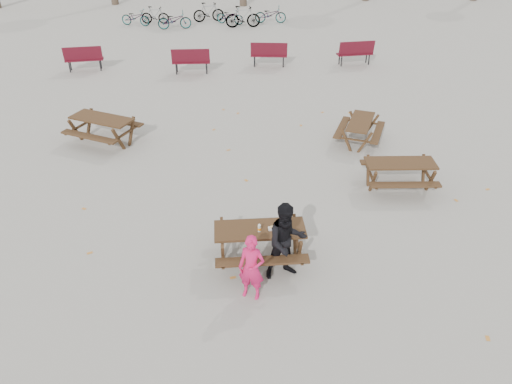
{
  "coord_description": "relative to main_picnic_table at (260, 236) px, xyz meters",
  "views": [
    {
      "loc": [
        -0.68,
        -7.92,
        6.58
      ],
      "look_at": [
        0.0,
        1.0,
        1.0
      ],
      "focal_mm": 35.0,
      "sensor_mm": 36.0,
      "label": 1
    }
  ],
  "objects": [
    {
      "name": "bicycle_row",
      "position": [
        -1.24,
        19.75,
        -0.12
      ],
      "size": [
        8.95,
        2.23,
        1.09
      ],
      "color": "black",
      "rests_on": "ground"
    },
    {
      "name": "ground",
      "position": [
        0.0,
        0.0,
        -0.59
      ],
      "size": [
        80.0,
        80.0,
        0.0
      ],
      "primitive_type": "plane",
      "color": "gray",
      "rests_on": "ground"
    },
    {
      "name": "food_tray",
      "position": [
        0.25,
        -0.05,
        0.21
      ],
      "size": [
        0.18,
        0.11,
        0.03
      ],
      "primitive_type": "cube",
      "color": "silver",
      "rests_on": "main_picnic_table"
    },
    {
      "name": "soda_bottle",
      "position": [
        -0.02,
        -0.09,
        0.26
      ],
      "size": [
        0.07,
        0.07,
        0.17
      ],
      "color": "silver",
      "rests_on": "main_picnic_table"
    },
    {
      "name": "bread_roll",
      "position": [
        0.25,
        -0.05,
        0.25
      ],
      "size": [
        0.14,
        0.06,
        0.05
      ],
      "primitive_type": "ellipsoid",
      "color": "tan",
      "rests_on": "food_tray"
    },
    {
      "name": "fallen_leaves",
      "position": [
        0.5,
        2.5,
        -0.58
      ],
      "size": [
        11.0,
        11.0,
        0.01
      ],
      "primitive_type": null,
      "color": "orange",
      "rests_on": "ground"
    },
    {
      "name": "adult",
      "position": [
        0.46,
        -0.5,
        0.23
      ],
      "size": [
        0.91,
        0.78,
        1.63
      ],
      "primitive_type": "imported",
      "rotation": [
        0.0,
        0.0,
        0.23
      ],
      "color": "black",
      "rests_on": "ground"
    },
    {
      "name": "picnic_table_far",
      "position": [
        3.37,
        5.17,
        -0.25
      ],
      "size": [
        1.8,
        1.96,
        0.68
      ],
      "primitive_type": null,
      "rotation": [
        0.0,
        0.0,
        1.15
      ],
      "color": "#331D12",
      "rests_on": "ground"
    },
    {
      "name": "main_picnic_table",
      "position": [
        0.0,
        0.0,
        0.0
      ],
      "size": [
        1.8,
        1.45,
        0.78
      ],
      "color": "#331D12",
      "rests_on": "ground"
    },
    {
      "name": "child",
      "position": [
        -0.24,
        -1.04,
        0.08
      ],
      "size": [
        0.57,
        0.48,
        1.34
      ],
      "primitive_type": "imported",
      "rotation": [
        0.0,
        0.0,
        -0.38
      ],
      "color": "#DB1B5A",
      "rests_on": "ground"
    },
    {
      "name": "park_bench_row",
      "position": [
        -0.36,
        12.33,
        -0.07
      ],
      "size": [
        12.71,
        1.25,
        1.03
      ],
      "color": "maroon",
      "rests_on": "ground"
    },
    {
      "name": "picnic_table_north",
      "position": [
        -4.12,
        5.71,
        -0.19
      ],
      "size": [
        2.32,
        2.17,
        0.79
      ],
      "primitive_type": null,
      "rotation": [
        0.0,
        0.0,
        -0.49
      ],
      "color": "#331D12",
      "rests_on": "ground"
    },
    {
      "name": "picnic_table_east",
      "position": [
        3.69,
        2.53,
        -0.22
      ],
      "size": [
        1.78,
        1.46,
        0.73
      ],
      "primitive_type": null,
      "rotation": [
        0.0,
        0.0,
        -0.06
      ],
      "color": "#331D12",
      "rests_on": "ground"
    }
  ]
}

